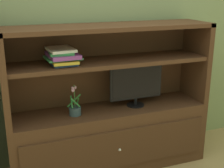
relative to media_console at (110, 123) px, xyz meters
The scene contains 5 objects.
painted_rear_wall 1.02m from the media_console, 90.00° to the left, with size 6.00×0.10×2.80m, color #8C9E6B.
media_console is the anchor object (origin of this frame).
tv_monitor 0.45m from the media_console, ahead, with size 0.51×0.16×0.41m.
potted_plant 0.40m from the media_console, behind, with size 0.13×0.11×0.27m.
magazine_stack 0.79m from the media_console, behind, with size 0.29×0.33×0.13m.
Camera 1 is at (-0.90, -2.07, 1.65)m, focal length 49.28 mm.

